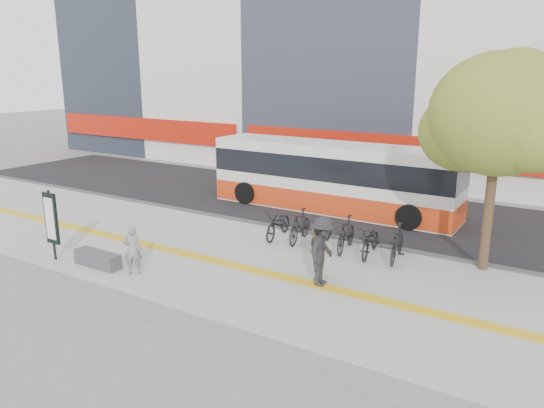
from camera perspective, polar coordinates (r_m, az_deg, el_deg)
The scene contains 13 objects.
ground at distance 15.53m, azimuth -8.85°, elevation -7.51°, with size 120.00×120.00×0.00m, color slate.
sidewalk at distance 16.59m, azimuth -5.47°, elevation -5.78°, with size 40.00×7.00×0.08m, color slate.
tactile_strip at distance 16.21m, azimuth -6.55°, elevation -6.14°, with size 40.00×0.45×0.01m, color gold.
street at distance 22.72m, azimuth 6.06°, elevation -0.22°, with size 40.00×8.00×0.06m, color black.
curb at distance 19.32m, azimuth 0.84°, elevation -2.66°, with size 40.00×0.25×0.14m, color #373739.
bench at distance 16.42m, azimuth -18.59°, elevation -5.75°, with size 1.60×0.45×0.45m, color #373739.
signboard at distance 17.16m, azimuth -23.08°, elevation -1.56°, with size 0.55×0.10×2.20m.
street_tree at distance 15.85m, azimuth 23.62°, elevation 8.75°, with size 4.40×3.80×6.31m.
bus at distance 21.79m, azimuth 6.63°, elevation 2.76°, with size 10.47×2.48×2.79m.
bicycle_row at distance 17.13m, azimuth 6.71°, elevation -3.14°, with size 5.11×2.00×1.12m.
seated_woman at distance 15.38m, azimuth -15.04°, elevation -4.87°, with size 0.53×0.35×1.44m, color black.
pedestrian_tan at distance 14.62m, azimuth 4.90°, elevation -5.27°, with size 0.74×0.58×1.53m, color tan.
pedestrian_dark at distance 14.09m, azimuth 5.53°, elevation -5.19°, with size 1.24×0.72×1.93m, color black.
Camera 1 is at (9.54, -10.80, 5.78)m, focal length 34.30 mm.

